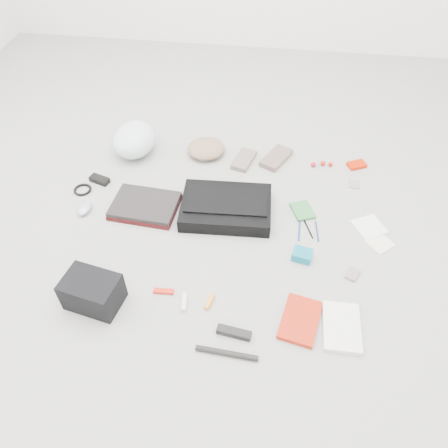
# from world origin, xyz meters

# --- Properties ---
(ground_plane) EXTENTS (4.00, 4.00, 0.00)m
(ground_plane) POSITION_xyz_m (0.00, 0.00, 0.00)
(ground_plane) COLOR gray
(messenger_bag) EXTENTS (0.45, 0.33, 0.07)m
(messenger_bag) POSITION_xyz_m (-0.01, 0.13, 0.04)
(messenger_bag) COLOR black
(messenger_bag) RESTS_ON ground_plane
(bag_flap) EXTENTS (0.41, 0.20, 0.01)m
(bag_flap) POSITION_xyz_m (-0.01, 0.13, 0.08)
(bag_flap) COLOR black
(bag_flap) RESTS_ON messenger_bag
(laptop_sleeve) EXTENTS (0.34, 0.26, 0.02)m
(laptop_sleeve) POSITION_xyz_m (-0.41, 0.10, 0.01)
(laptop_sleeve) COLOR #3C0C0D
(laptop_sleeve) RESTS_ON ground_plane
(laptop) EXTENTS (0.33, 0.25, 0.02)m
(laptop) POSITION_xyz_m (-0.41, 0.10, 0.03)
(laptop) COLOR black
(laptop) RESTS_ON laptop_sleeve
(bike_helmet) EXTENTS (0.23, 0.29, 0.18)m
(bike_helmet) POSITION_xyz_m (-0.59, 0.55, 0.09)
(bike_helmet) COLOR white
(bike_helmet) RESTS_ON ground_plane
(beanie) EXTENTS (0.27, 0.27, 0.07)m
(beanie) POSITION_xyz_m (-0.18, 0.58, 0.04)
(beanie) COLOR #876952
(beanie) RESTS_ON ground_plane
(mitten_left) EXTENTS (0.14, 0.20, 0.03)m
(mitten_left) POSITION_xyz_m (0.04, 0.54, 0.01)
(mitten_left) COLOR #726359
(mitten_left) RESTS_ON ground_plane
(mitten_right) EXTENTS (0.19, 0.23, 0.03)m
(mitten_right) POSITION_xyz_m (0.22, 0.58, 0.02)
(mitten_right) COLOR #6E5950
(mitten_right) RESTS_ON ground_plane
(power_brick) EXTENTS (0.12, 0.08, 0.03)m
(power_brick) POSITION_xyz_m (-0.71, 0.27, 0.01)
(power_brick) COLOR black
(power_brick) RESTS_ON ground_plane
(cable_coil) EXTENTS (0.11, 0.11, 0.01)m
(cable_coil) POSITION_xyz_m (-0.78, 0.19, 0.01)
(cable_coil) COLOR black
(cable_coil) RESTS_ON ground_plane
(mouse) EXTENTS (0.07, 0.10, 0.04)m
(mouse) POSITION_xyz_m (-0.71, 0.04, 0.02)
(mouse) COLOR #9F9FB5
(mouse) RESTS_ON ground_plane
(camera_bag) EXTENTS (0.25, 0.19, 0.14)m
(camera_bag) POSITION_xyz_m (-0.47, -0.47, 0.07)
(camera_bag) COLOR black
(camera_bag) RESTS_ON ground_plane
(multitool) EXTENTS (0.09, 0.03, 0.01)m
(multitool) POSITION_xyz_m (-0.21, -0.38, 0.01)
(multitool) COLOR red
(multitool) RESTS_ON ground_plane
(toiletry_tube_white) EXTENTS (0.03, 0.08, 0.02)m
(toiletry_tube_white) POSITION_xyz_m (-0.11, -0.43, 0.01)
(toiletry_tube_white) COLOR silver
(toiletry_tube_white) RESTS_ON ground_plane
(toiletry_tube_orange) EXTENTS (0.04, 0.08, 0.02)m
(toiletry_tube_orange) POSITION_xyz_m (-0.00, -0.41, 0.01)
(toiletry_tube_orange) COLOR orange
(toiletry_tube_orange) RESTS_ON ground_plane
(u_lock) EXTENTS (0.14, 0.05, 0.03)m
(u_lock) POSITION_xyz_m (0.11, -0.54, 0.01)
(u_lock) COLOR black
(u_lock) RESTS_ON ground_plane
(bike_pump) EXTENTS (0.24, 0.04, 0.02)m
(bike_pump) POSITION_xyz_m (0.10, -0.63, 0.01)
(bike_pump) COLOR black
(bike_pump) RESTS_ON ground_plane
(book_red) EXTENTS (0.18, 0.24, 0.02)m
(book_red) POSITION_xyz_m (0.37, -0.45, 0.01)
(book_red) COLOR red
(book_red) RESTS_ON ground_plane
(book_white) EXTENTS (0.15, 0.22, 0.02)m
(book_white) POSITION_xyz_m (0.53, -0.46, 0.01)
(book_white) COLOR silver
(book_white) RESTS_ON ground_plane
(notepad) EXTENTS (0.14, 0.15, 0.01)m
(notepad) POSITION_xyz_m (0.37, 0.18, 0.01)
(notepad) COLOR #306E38
(notepad) RESTS_ON ground_plane
(pen_blue) EXTENTS (0.01, 0.14, 0.01)m
(pen_blue) POSITION_xyz_m (0.36, 0.05, 0.00)
(pen_blue) COLOR navy
(pen_blue) RESTS_ON ground_plane
(pen_black) EXTENTS (0.05, 0.12, 0.01)m
(pen_black) POSITION_xyz_m (0.40, 0.07, 0.00)
(pen_black) COLOR black
(pen_black) RESTS_ON ground_plane
(pen_navy) EXTENTS (0.02, 0.13, 0.01)m
(pen_navy) POSITION_xyz_m (0.44, 0.06, 0.00)
(pen_navy) COLOR navy
(pen_navy) RESTS_ON ground_plane
(accordion_wallet) EXTENTS (0.10, 0.09, 0.04)m
(accordion_wallet) POSITION_xyz_m (0.37, -0.12, 0.02)
(accordion_wallet) COLOR #0D7593
(accordion_wallet) RESTS_ON ground_plane
(card_deck) EXTENTS (0.07, 0.08, 0.01)m
(card_deck) POSITION_xyz_m (0.59, -0.18, 0.01)
(card_deck) COLOR gray
(card_deck) RESTS_ON ground_plane
(napkin_top) EXTENTS (0.18, 0.18, 0.01)m
(napkin_top) POSITION_xyz_m (0.69, 0.12, 0.00)
(napkin_top) COLOR silver
(napkin_top) RESTS_ON ground_plane
(napkin_bottom) EXTENTS (0.15, 0.15, 0.01)m
(napkin_bottom) POSITION_xyz_m (0.73, 0.02, 0.00)
(napkin_bottom) COLOR beige
(napkin_bottom) RESTS_ON ground_plane
(lollipop_a) EXTENTS (0.03, 0.03, 0.03)m
(lollipop_a) POSITION_xyz_m (0.43, 0.55, 0.01)
(lollipop_a) COLOR #AD1424
(lollipop_a) RESTS_ON ground_plane
(lollipop_b) EXTENTS (0.04, 0.04, 0.03)m
(lollipop_b) POSITION_xyz_m (0.48, 0.57, 0.01)
(lollipop_b) COLOR #AD1A0C
(lollipop_b) RESTS_ON ground_plane
(lollipop_c) EXTENTS (0.03, 0.03, 0.02)m
(lollipop_c) POSITION_xyz_m (0.52, 0.57, 0.01)
(lollipop_c) COLOR #BE0D03
(lollipop_c) RESTS_ON ground_plane
(altoids_tin) EXTENTS (0.11, 0.10, 0.02)m
(altoids_tin) POSITION_xyz_m (0.67, 0.59, 0.01)
(altoids_tin) COLOR red
(altoids_tin) RESTS_ON ground_plane
(stamp_sheet) EXTENTS (0.06, 0.07, 0.00)m
(stamp_sheet) POSITION_xyz_m (0.64, 0.43, 0.00)
(stamp_sheet) COLOR gray
(stamp_sheet) RESTS_ON ground_plane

